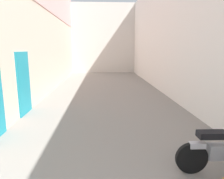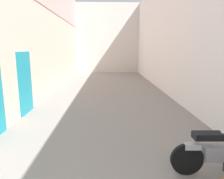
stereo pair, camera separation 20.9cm
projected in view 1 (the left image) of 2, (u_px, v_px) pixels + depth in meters
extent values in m
plane|color=gray|center=(108.00, 108.00, 8.17)|extent=(36.69, 36.69, 0.00)
cube|color=beige|center=(35.00, 14.00, 9.23)|extent=(0.40, 20.69, 7.60)
cube|color=teal|center=(24.00, 83.00, 7.27)|extent=(0.06, 1.10, 2.20)
cube|color=silver|center=(174.00, 28.00, 9.67)|extent=(0.40, 20.69, 6.48)
cube|color=beige|center=(103.00, 39.00, 20.61)|extent=(8.99, 2.00, 6.53)
cylinder|color=black|center=(192.00, 158.00, 3.83)|extent=(0.60, 0.09, 0.60)
cube|color=#9E9EA3|center=(223.00, 152.00, 3.83)|extent=(0.56, 0.21, 0.28)
cube|color=black|center=(212.00, 135.00, 3.75)|extent=(0.52, 0.23, 0.12)
cube|color=#B7B7BC|center=(197.00, 145.00, 3.78)|extent=(0.28, 0.15, 0.10)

